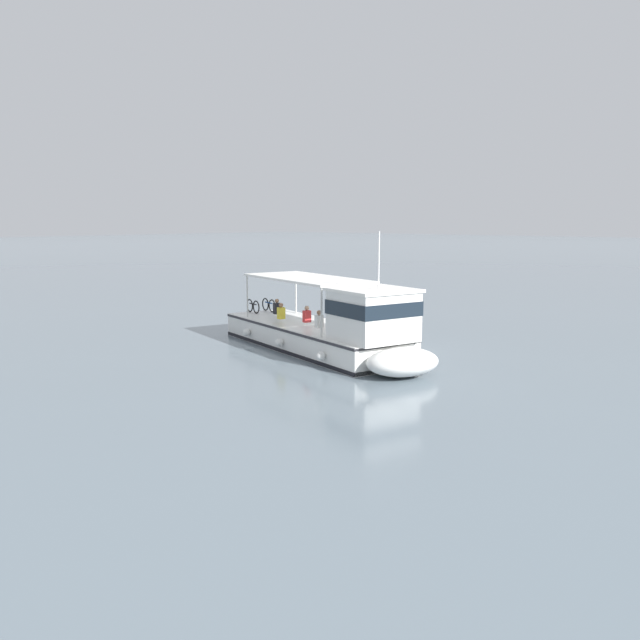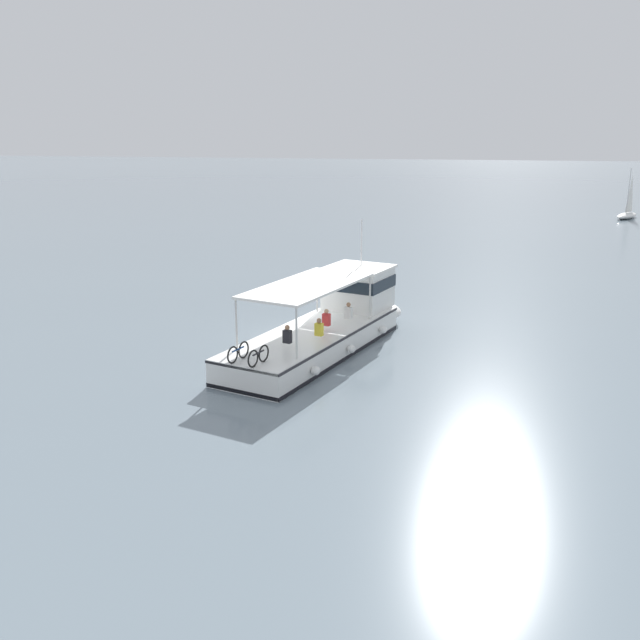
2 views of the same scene
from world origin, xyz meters
name	(u,v)px [view 1 (image 1 of 2)]	position (x,y,z in m)	size (l,w,h in m)	color
ground_plane	(373,352)	(0.00, 0.00, 0.00)	(400.00, 400.00, 0.00)	slate
ferry_main	(333,332)	(0.85, 1.74, 1.02)	(13.06, 6.53, 5.32)	white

